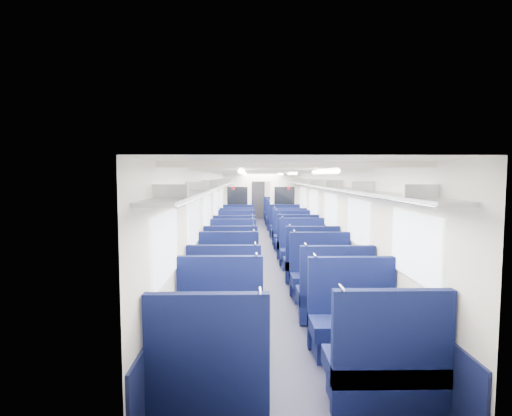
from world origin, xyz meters
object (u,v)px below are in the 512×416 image
Objects in this scene: seat_5 at (335,297)px; seat_8 at (231,264)px; bulkhead at (261,202)px; seat_6 at (228,278)px; seat_7 at (321,278)px; seat_18 at (238,228)px; seat_24 at (241,216)px; seat_17 at (289,233)px; seat_2 at (219,323)px; seat_12 at (235,246)px; end_door at (257,199)px; seat_13 at (297,244)px; seat_15 at (292,238)px; seat_3 at (354,324)px; seat_23 at (278,218)px; seat_19 at (285,228)px; seat_9 at (311,264)px; seat_27 at (275,214)px; seat_11 at (303,252)px; seat_21 at (280,221)px; seat_25 at (277,216)px; seat_26 at (241,213)px; seat_22 at (240,218)px; seat_14 at (236,238)px; seat_1 at (386,369)px; seat_4 at (225,296)px; seat_20 at (239,222)px; seat_16 at (237,233)px; seat_10 at (233,254)px; seat_0 at (209,375)px.

seat_5 is 2.86m from seat_8.
bulkhead is 2.29× the size of seat_6.
seat_7 and seat_18 have the same top height.
seat_6 and seat_24 have the same top height.
seat_7 is at bearing -90.00° from seat_17.
seat_2 is 5.54m from seat_12.
seat_13 is (0.83, -10.24, -0.62)m from end_door.
seat_6 is at bearing -109.81° from seat_15.
seat_24 is at bearing 97.00° from seat_3.
seat_23 is at bearing 90.00° from seat_15.
seat_12 is 4.01m from seat_19.
seat_9 is 11.23m from seat_27.
seat_11 is at bearing -85.82° from end_door.
seat_19 is 1.00× the size of seat_24.
seat_11 is 1.00× the size of seat_21.
seat_25 is 2.10m from seat_26.
seat_5 is 1.00× the size of seat_9.
seat_17 and seat_22 have the same top height.
seat_14 is at bearing -90.00° from seat_18.
seat_15 is at bearing -53.62° from seat_18.
seat_15 is (1.66, 3.48, 0.00)m from seat_8.
seat_8 and seat_24 have the same top height.
seat_6 is at bearing 177.06° from seat_7.
seat_1 and seat_8 have the same top height.
end_door is 1.77m from seat_27.
end_door is 10.46m from seat_12.
seat_4 is 1.00× the size of seat_20.
seat_18 is (0.00, 1.16, 0.00)m from seat_16.
end_door is 1.64× the size of seat_10.
seat_4 is 1.00× the size of seat_14.
seat_27 is (1.66, 1.09, 0.00)m from seat_24.
seat_1 is at bearing -90.00° from seat_19.
end_door is 6.84m from seat_19.
seat_18 is at bearing -117.39° from seat_23.
end_door is at bearing 97.00° from seat_19.
seat_25 is (0.00, 14.54, 0.00)m from seat_1.
seat_0 is (-0.83, -17.25, -0.62)m from end_door.
seat_4 and seat_12 have the same top height.
seat_10 is 3.86m from seat_17.
seat_3 is 9.27m from seat_19.
seat_11 is at bearing -90.00° from seat_27.
seat_24 is (-0.83, 3.40, -0.86)m from bulkhead.
seat_17 is at bearing 73.59° from seat_6.
seat_8 is (-0.83, -6.67, -0.86)m from bulkhead.
seat_9 and seat_27 have the same top height.
seat_0 and seat_18 have the same top height.
seat_19 is at bearing -45.43° from bulkhead.
seat_0 and seat_27 have the same top height.
seat_3 is 1.00× the size of seat_6.
seat_18 is at bearing 103.44° from seat_7.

